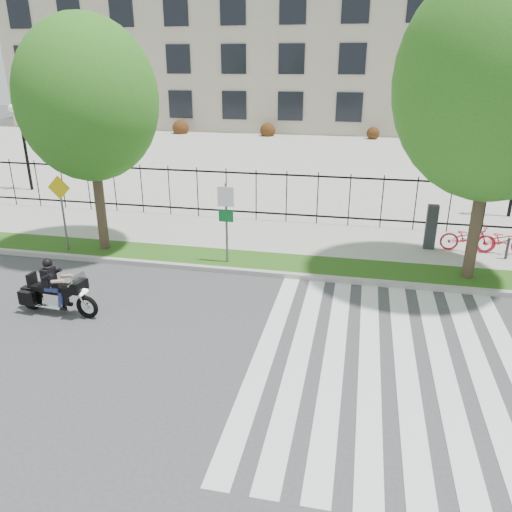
# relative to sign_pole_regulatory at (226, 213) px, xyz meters

# --- Properties ---
(ground) EXTENTS (120.00, 120.00, 0.00)m
(ground) POSITION_rel_sign_pole_regulatory_xyz_m (-0.06, -4.58, -1.74)
(ground) COLOR #3D3D40
(ground) RESTS_ON ground
(curb) EXTENTS (60.00, 0.20, 0.15)m
(curb) POSITION_rel_sign_pole_regulatory_xyz_m (-0.06, -0.48, -1.66)
(curb) COLOR #A5A39C
(curb) RESTS_ON ground
(grass_verge) EXTENTS (60.00, 1.50, 0.15)m
(grass_verge) POSITION_rel_sign_pole_regulatory_xyz_m (-0.06, 0.37, -1.66)
(grass_verge) COLOR #224E13
(grass_verge) RESTS_ON ground
(sidewalk) EXTENTS (60.00, 3.50, 0.15)m
(sidewalk) POSITION_rel_sign_pole_regulatory_xyz_m (-0.06, 2.87, -1.66)
(sidewalk) COLOR gray
(sidewalk) RESTS_ON ground
(plaza) EXTENTS (80.00, 34.00, 0.10)m
(plaza) POSITION_rel_sign_pole_regulatory_xyz_m (-0.06, 20.42, -1.69)
(plaza) COLOR gray
(plaza) RESTS_ON ground
(crosswalk_stripes) EXTENTS (5.70, 8.00, 0.01)m
(crosswalk_stripes) POSITION_rel_sign_pole_regulatory_xyz_m (4.76, -4.58, -1.73)
(crosswalk_stripes) COLOR silver
(crosswalk_stripes) RESTS_ON ground
(iron_fence) EXTENTS (30.00, 0.06, 2.00)m
(iron_fence) POSITION_rel_sign_pole_regulatory_xyz_m (-0.06, 4.62, -0.59)
(iron_fence) COLOR black
(iron_fence) RESTS_ON sidewalk
(office_building) EXTENTS (60.00, 21.90, 20.15)m
(office_building) POSITION_rel_sign_pole_regulatory_xyz_m (-0.06, 40.34, 8.23)
(office_building) COLOR #ADA68B
(office_building) RESTS_ON ground
(lamp_post_left) EXTENTS (1.06, 0.70, 4.25)m
(lamp_post_left) POSITION_rel_sign_pole_regulatory_xyz_m (-12.06, 7.42, 1.47)
(lamp_post_left) COLOR black
(lamp_post_left) RESTS_ON ground
(street_tree_1) EXTENTS (4.28, 4.28, 7.25)m
(street_tree_1) POSITION_rel_sign_pole_regulatory_xyz_m (-4.36, 0.37, 3.18)
(street_tree_1) COLOR #39291F
(street_tree_1) RESTS_ON grass_verge
(street_tree_2) EXTENTS (5.30, 5.30, 8.41)m
(street_tree_2) POSITION_rel_sign_pole_regulatory_xyz_m (7.15, 0.37, 3.77)
(street_tree_2) COLOR #39291F
(street_tree_2) RESTS_ON grass_verge
(sign_pole_regulatory) EXTENTS (0.50, 0.09, 2.50)m
(sign_pole_regulatory) POSITION_rel_sign_pole_regulatory_xyz_m (0.00, 0.00, 0.00)
(sign_pole_regulatory) COLOR #59595B
(sign_pole_regulatory) RESTS_ON grass_verge
(sign_pole_warning) EXTENTS (0.78, 0.09, 2.49)m
(sign_pole_warning) POSITION_rel_sign_pole_regulatory_xyz_m (-5.53, 0.00, 0.00)
(sign_pole_warning) COLOR #59595B
(sign_pole_warning) RESTS_ON grass_verge
(motorcycle_rider) EXTENTS (2.31, 0.72, 1.78)m
(motorcycle_rider) POSITION_rel_sign_pole_regulatory_xyz_m (-3.38, -3.93, -1.15)
(motorcycle_rider) COLOR black
(motorcycle_rider) RESTS_ON ground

